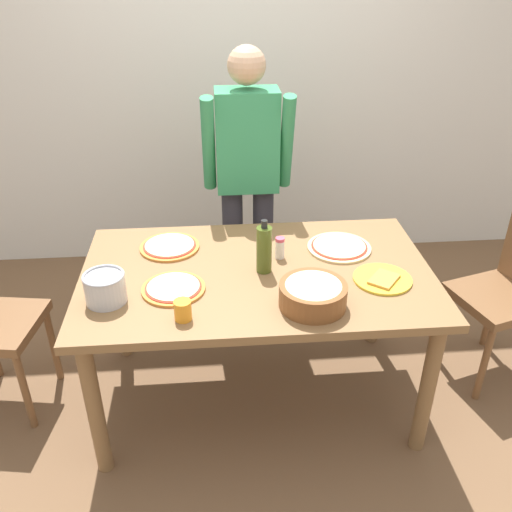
% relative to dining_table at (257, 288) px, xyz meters
% --- Properties ---
extents(ground, '(8.00, 8.00, 0.00)m').
position_rel_dining_table_xyz_m(ground, '(0.00, 0.00, -0.67)').
color(ground, brown).
extents(wall_back, '(5.60, 0.10, 2.60)m').
position_rel_dining_table_xyz_m(wall_back, '(0.00, 1.60, 0.63)').
color(wall_back, silver).
rests_on(wall_back, ground).
extents(dining_table, '(1.60, 0.96, 0.76)m').
position_rel_dining_table_xyz_m(dining_table, '(0.00, 0.00, 0.00)').
color(dining_table, brown).
rests_on(dining_table, ground).
extents(person_cook, '(0.49, 0.25, 1.62)m').
position_rel_dining_table_xyz_m(person_cook, '(0.01, 0.76, 0.27)').
color(person_cook, '#2D2D38').
rests_on(person_cook, ground).
extents(chair_wooden_right, '(0.50, 0.50, 0.95)m').
position_rel_dining_table_xyz_m(chair_wooden_right, '(1.32, 0.11, -0.13)').
color(chair_wooden_right, brown).
rests_on(chair_wooden_right, ground).
extents(pizza_raw_on_board, '(0.31, 0.31, 0.02)m').
position_rel_dining_table_xyz_m(pizza_raw_on_board, '(0.42, 0.17, 0.10)').
color(pizza_raw_on_board, beige).
rests_on(pizza_raw_on_board, dining_table).
extents(pizza_cooked_on_tray, '(0.29, 0.29, 0.02)m').
position_rel_dining_table_xyz_m(pizza_cooked_on_tray, '(-0.41, 0.25, 0.10)').
color(pizza_cooked_on_tray, '#C67A33').
rests_on(pizza_cooked_on_tray, dining_table).
extents(pizza_second_cooked, '(0.28, 0.28, 0.02)m').
position_rel_dining_table_xyz_m(pizza_second_cooked, '(-0.37, -0.13, 0.10)').
color(pizza_second_cooked, '#C67A33').
rests_on(pizza_second_cooked, dining_table).
extents(plate_with_slice, '(0.26, 0.26, 0.02)m').
position_rel_dining_table_xyz_m(plate_with_slice, '(0.55, -0.13, 0.10)').
color(plate_with_slice, gold).
rests_on(plate_with_slice, dining_table).
extents(popcorn_bowl, '(0.28, 0.28, 0.11)m').
position_rel_dining_table_xyz_m(popcorn_bowl, '(0.21, -0.29, 0.15)').
color(popcorn_bowl, brown).
rests_on(popcorn_bowl, dining_table).
extents(olive_oil_bottle, '(0.07, 0.07, 0.26)m').
position_rel_dining_table_xyz_m(olive_oil_bottle, '(0.03, -0.00, 0.20)').
color(olive_oil_bottle, '#47561E').
rests_on(olive_oil_bottle, dining_table).
extents(steel_pot, '(0.17, 0.17, 0.13)m').
position_rel_dining_table_xyz_m(steel_pot, '(-0.65, -0.19, 0.16)').
color(steel_pot, '#B7B7BC').
rests_on(steel_pot, dining_table).
extents(cup_orange, '(0.07, 0.07, 0.08)m').
position_rel_dining_table_xyz_m(cup_orange, '(-0.32, -0.34, 0.13)').
color(cup_orange, orange).
rests_on(cup_orange, dining_table).
extents(salt_shaker, '(0.04, 0.04, 0.11)m').
position_rel_dining_table_xyz_m(salt_shaker, '(0.12, 0.11, 0.14)').
color(salt_shaker, white).
rests_on(salt_shaker, dining_table).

